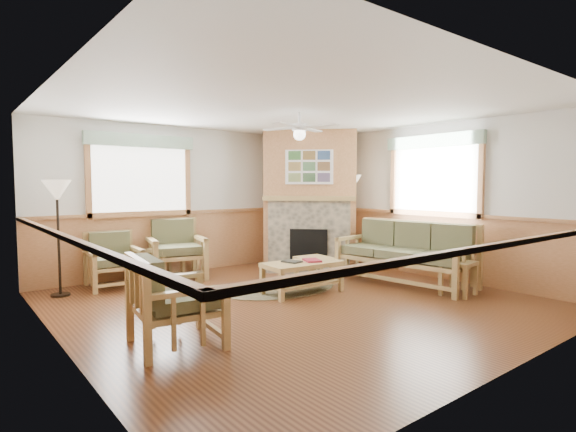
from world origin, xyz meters
TOP-DOWN VIEW (x-y plane):
  - floor at (0.00, 0.00)m, footprint 6.00×6.00m
  - ceiling at (0.00, 0.00)m, footprint 6.00×6.00m
  - wall_back at (0.00, 3.00)m, footprint 6.00×0.02m
  - wall_front at (0.00, -3.00)m, footprint 6.00×0.02m
  - wall_left at (-3.00, 0.00)m, footprint 0.02×6.00m
  - wall_right at (3.00, 0.00)m, footprint 0.02×6.00m
  - wainscot at (0.00, 0.00)m, footprint 6.00×6.00m
  - fireplace at (2.05, 2.05)m, footprint 3.11×3.11m
  - window_back at (-1.10, 2.96)m, footprint 1.90×0.16m
  - window_right at (2.96, -0.20)m, footprint 0.16×1.90m
  - ceiling_fan at (0.30, 0.30)m, footprint 1.59×1.59m
  - sofa at (2.13, -0.23)m, footprint 2.31×1.16m
  - armchair_back_left at (-1.74, 2.51)m, footprint 0.83×0.83m
  - armchair_back_right at (-0.65, 2.55)m, footprint 1.09×1.09m
  - armchair_left at (-2.06, -0.58)m, footprint 0.94×0.94m
  - coffee_table at (0.38, 0.32)m, footprint 1.22×0.67m
  - end_table_chairs at (-0.85, 2.51)m, footprint 0.58×0.56m
  - end_table_sofa at (2.11, -1.22)m, footprint 0.52×0.50m
  - footstool at (0.95, 0.70)m, footprint 0.56×0.56m
  - braided_rug at (0.31, 0.80)m, footprint 2.65×2.65m
  - floor_lamp_left at (-2.55, 2.39)m, footprint 0.52×0.52m
  - floor_lamp_right at (2.55, 1.42)m, footprint 0.53×0.53m
  - book_red at (0.53, 0.27)m, footprint 0.32×0.36m
  - book_dark at (0.23, 0.39)m, footprint 0.25×0.31m

SIDE VIEW (x-z plane):
  - floor at x=0.00m, z-range -0.01..0.00m
  - braided_rug at x=0.31m, z-range 0.00..0.01m
  - footstool at x=0.95m, z-range 0.00..0.44m
  - coffee_table at x=0.38m, z-range 0.00..0.48m
  - end_table_sofa at x=2.11m, z-range 0.00..0.51m
  - end_table_chairs at x=-0.85m, z-range 0.00..0.54m
  - armchair_back_left at x=-1.74m, z-range 0.00..0.88m
  - armchair_left at x=-2.06m, z-range 0.00..0.94m
  - book_dark at x=0.23m, z-range 0.49..0.51m
  - book_red at x=0.53m, z-range 0.49..0.52m
  - sofa at x=2.13m, z-range 0.00..1.02m
  - armchair_back_right at x=-0.65m, z-range 0.00..1.03m
  - wainscot at x=0.00m, z-range 0.00..1.10m
  - floor_lamp_left at x=-2.55m, z-range 0.00..1.72m
  - floor_lamp_right at x=2.55m, z-range 0.00..1.84m
  - wall_back at x=0.00m, z-range 0.00..2.70m
  - wall_front at x=0.00m, z-range 0.00..2.70m
  - wall_left at x=-3.00m, z-range 0.00..2.70m
  - wall_right at x=3.00m, z-range 0.00..2.70m
  - fireplace at x=2.05m, z-range 0.00..2.70m
  - window_back at x=-1.10m, z-range 1.78..3.28m
  - window_right at x=2.96m, z-range 1.78..3.28m
  - ceiling_fan at x=0.30m, z-range 2.48..2.84m
  - ceiling at x=0.00m, z-range 2.70..2.71m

